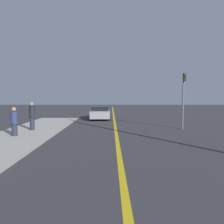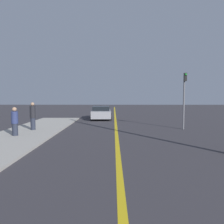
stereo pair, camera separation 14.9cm
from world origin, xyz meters
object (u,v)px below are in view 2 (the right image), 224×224
at_px(pedestrian_far_standing, 33,116).
at_px(pedestrian_mid_group, 15,121).
at_px(traffic_light, 184,95).
at_px(car_ahead_center, 101,113).

bearing_deg(pedestrian_far_standing, pedestrian_mid_group, -96.70).
bearing_deg(pedestrian_mid_group, traffic_light, 16.35).
relative_size(car_ahead_center, traffic_light, 1.18).
xyz_separation_m(pedestrian_mid_group, traffic_light, (10.45, 3.06, 1.50)).
bearing_deg(pedestrian_far_standing, car_ahead_center, 62.71).
distance_m(pedestrian_far_standing, traffic_light, 10.34).
xyz_separation_m(pedestrian_mid_group, pedestrian_far_standing, (0.24, 2.09, 0.11)).
xyz_separation_m(car_ahead_center, traffic_light, (6.16, -6.86, 1.76)).
relative_size(car_ahead_center, pedestrian_mid_group, 2.87).
bearing_deg(traffic_light, car_ahead_center, 131.91).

